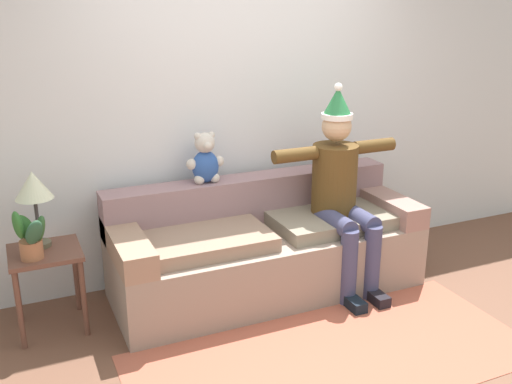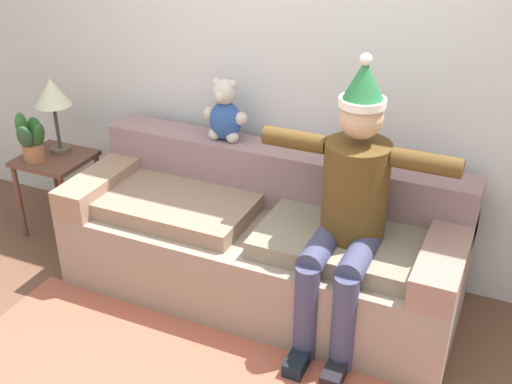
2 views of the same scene
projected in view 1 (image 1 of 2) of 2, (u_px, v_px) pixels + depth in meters
ground_plane at (335, 359)px, 3.59m from camera, size 10.00×10.00×0.00m
back_wall at (238, 103)px, 4.52m from camera, size 7.00×0.10×2.70m
couch at (265, 247)px, 4.39m from camera, size 2.29×0.85×0.82m
person_seated at (341, 187)px, 4.32m from camera, size 1.02×0.77×1.54m
teddy_bear at (205, 160)px, 4.27m from camera, size 0.29×0.17×0.38m
side_table at (46, 265)px, 3.80m from camera, size 0.45×0.43×0.57m
table_lamp at (33, 189)px, 3.71m from camera, size 0.24×0.24×0.51m
potted_plant at (30, 236)px, 3.60m from camera, size 0.22×0.28×0.33m
area_rug at (334, 357)px, 3.61m from camera, size 2.52×1.14×0.01m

